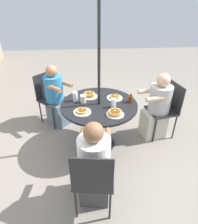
{
  "coord_description": "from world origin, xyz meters",
  "views": [
    {
      "loc": [
        -2.47,
        0.18,
        2.14
      ],
      "look_at": [
        0.0,
        0.0,
        0.61
      ],
      "focal_mm": 32.0,
      "sensor_mm": 36.0,
      "label": 1
    }
  ],
  "objects_px": {
    "pancake_plate_d": "(115,97)",
    "drinking_glass_b": "(114,103)",
    "patio_table": "(99,111)",
    "diner_north": "(56,99)",
    "pancake_plate_a": "(115,113)",
    "pancake_plate_b": "(90,95)",
    "pancake_plate_c": "(82,111)",
    "syrup_bottle": "(131,99)",
    "patio_chair_north": "(50,95)",
    "diner_south": "(157,109)",
    "patio_chair_east": "(93,178)",
    "drinking_glass_a": "(75,97)",
    "diner_east": "(94,167)",
    "coffee_cup": "(83,99)",
    "patio_chair_south": "(167,107)"
  },
  "relations": [
    {
      "from": "patio_chair_south",
      "to": "pancake_plate_c",
      "type": "height_order",
      "value": "patio_chair_south"
    },
    {
      "from": "pancake_plate_d",
      "to": "drinking_glass_b",
      "type": "xyz_separation_m",
      "value": [
        -0.25,
        0.05,
        0.05
      ]
    },
    {
      "from": "patio_chair_south",
      "to": "drinking_glass_b",
      "type": "distance_m",
      "value": 1.01
    },
    {
      "from": "diner_south",
      "to": "diner_east",
      "type": "bearing_deg",
      "value": 125.86
    },
    {
      "from": "patio_table",
      "to": "drinking_glass_b",
      "type": "bearing_deg",
      "value": -119.78
    },
    {
      "from": "pancake_plate_c",
      "to": "pancake_plate_b",
      "type": "bearing_deg",
      "value": -13.96
    },
    {
      "from": "pancake_plate_a",
      "to": "patio_chair_east",
      "type": "bearing_deg",
      "value": 158.23
    },
    {
      "from": "pancake_plate_b",
      "to": "pancake_plate_c",
      "type": "distance_m",
      "value": 0.46
    },
    {
      "from": "patio_table",
      "to": "patio_chair_north",
      "type": "height_order",
      "value": "patio_chair_north"
    },
    {
      "from": "drinking_glass_b",
      "to": "patio_chair_east",
      "type": "bearing_deg",
      "value": 161.84
    },
    {
      "from": "drinking_glass_a",
      "to": "pancake_plate_a",
      "type": "bearing_deg",
      "value": -129.14
    },
    {
      "from": "diner_east",
      "to": "pancake_plate_b",
      "type": "distance_m",
      "value": 1.2
    },
    {
      "from": "pancake_plate_d",
      "to": "coffee_cup",
      "type": "xyz_separation_m",
      "value": [
        -0.08,
        0.47,
        0.04
      ]
    },
    {
      "from": "drinking_glass_b",
      "to": "patio_table",
      "type": "bearing_deg",
      "value": 60.22
    },
    {
      "from": "patio_table",
      "to": "pancake_plate_c",
      "type": "bearing_deg",
      "value": 133.43
    },
    {
      "from": "diner_east",
      "to": "diner_south",
      "type": "distance_m",
      "value": 1.55
    },
    {
      "from": "pancake_plate_d",
      "to": "drinking_glass_b",
      "type": "height_order",
      "value": "drinking_glass_b"
    },
    {
      "from": "pancake_plate_c",
      "to": "pancake_plate_d",
      "type": "relative_size",
      "value": 1.0
    },
    {
      "from": "pancake_plate_a",
      "to": "pancake_plate_b",
      "type": "distance_m",
      "value": 0.61
    },
    {
      "from": "pancake_plate_c",
      "to": "syrup_bottle",
      "type": "height_order",
      "value": "syrup_bottle"
    },
    {
      "from": "pancake_plate_a",
      "to": "syrup_bottle",
      "type": "xyz_separation_m",
      "value": [
        0.32,
        -0.27,
        0.03
      ]
    },
    {
      "from": "pancake_plate_b",
      "to": "pancake_plate_d",
      "type": "relative_size",
      "value": 1.0
    },
    {
      "from": "diner_north",
      "to": "diner_east",
      "type": "bearing_deg",
      "value": 62.83
    },
    {
      "from": "patio_chair_north",
      "to": "drinking_glass_a",
      "type": "xyz_separation_m",
      "value": [
        -0.65,
        -0.49,
        0.29
      ]
    },
    {
      "from": "diner_south",
      "to": "pancake_plate_a",
      "type": "bearing_deg",
      "value": 112.09
    },
    {
      "from": "patio_chair_north",
      "to": "pancake_plate_c",
      "type": "distance_m",
      "value": 1.18
    },
    {
      "from": "patio_table",
      "to": "patio_chair_east",
      "type": "bearing_deg",
      "value": 172.88
    },
    {
      "from": "pancake_plate_a",
      "to": "syrup_bottle",
      "type": "relative_size",
      "value": 1.73
    },
    {
      "from": "diner_east",
      "to": "pancake_plate_a",
      "type": "height_order",
      "value": "diner_east"
    },
    {
      "from": "patio_table",
      "to": "patio_chair_north",
      "type": "relative_size",
      "value": 1.21
    },
    {
      "from": "patio_table",
      "to": "drinking_glass_b",
      "type": "distance_m",
      "value": 0.28
    },
    {
      "from": "patio_table",
      "to": "patio_chair_south",
      "type": "relative_size",
      "value": 1.21
    },
    {
      "from": "patio_chair_south",
      "to": "patio_table",
      "type": "bearing_deg",
      "value": 90.0
    },
    {
      "from": "patio_chair_north",
      "to": "diner_east",
      "type": "relative_size",
      "value": 0.83
    },
    {
      "from": "patio_chair_north",
      "to": "diner_north",
      "type": "height_order",
      "value": "diner_north"
    },
    {
      "from": "diner_south",
      "to": "syrup_bottle",
      "type": "distance_m",
      "value": 0.59
    },
    {
      "from": "pancake_plate_c",
      "to": "syrup_bottle",
      "type": "xyz_separation_m",
      "value": [
        0.24,
        -0.69,
        0.03
      ]
    },
    {
      "from": "pancake_plate_b",
      "to": "drinking_glass_a",
      "type": "bearing_deg",
      "value": 117.07
    },
    {
      "from": "diner_north",
      "to": "diner_east",
      "type": "relative_size",
      "value": 1.01
    },
    {
      "from": "diner_east",
      "to": "coffee_cup",
      "type": "xyz_separation_m",
      "value": [
        1.01,
        0.1,
        0.3
      ]
    },
    {
      "from": "patio_chair_east",
      "to": "pancake_plate_c",
      "type": "height_order",
      "value": "patio_chair_east"
    },
    {
      "from": "pancake_plate_d",
      "to": "coffee_cup",
      "type": "height_order",
      "value": "coffee_cup"
    },
    {
      "from": "diner_east",
      "to": "drinking_glass_a",
      "type": "bearing_deg",
      "value": 108.65
    },
    {
      "from": "diner_south",
      "to": "pancake_plate_b",
      "type": "bearing_deg",
      "value": 76.97
    },
    {
      "from": "patio_chair_north",
      "to": "pancake_plate_b",
      "type": "height_order",
      "value": "patio_chair_north"
    },
    {
      "from": "diner_south",
      "to": "coffee_cup",
      "type": "distance_m",
      "value": 1.2
    },
    {
      "from": "patio_chair_east",
      "to": "drinking_glass_a",
      "type": "xyz_separation_m",
      "value": [
        1.23,
        0.2,
        0.29
      ]
    },
    {
      "from": "patio_table",
      "to": "diner_north",
      "type": "xyz_separation_m",
      "value": [
        0.65,
        0.7,
        -0.12
      ]
    },
    {
      "from": "diner_south",
      "to": "pancake_plate_d",
      "type": "height_order",
      "value": "diner_south"
    },
    {
      "from": "pancake_plate_d",
      "to": "coffee_cup",
      "type": "bearing_deg",
      "value": 99.42
    }
  ]
}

